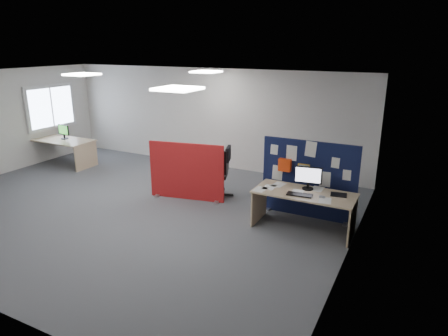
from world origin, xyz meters
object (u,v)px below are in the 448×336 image
at_px(office_chair, 221,169).
at_px(second_desk, 65,145).
at_px(main_desk, 305,200).
at_px(monitor_main, 308,177).
at_px(navy_divider, 308,179).
at_px(monitor_second, 64,131).
at_px(red_divider, 186,172).

bearing_deg(office_chair, second_desk, 158.02).
distance_m(main_desk, office_chair, 2.26).
bearing_deg(monitor_main, office_chair, 154.29).
xyz_separation_m(navy_divider, main_desk, (0.12, -0.57, -0.22)).
distance_m(main_desk, monitor_second, 7.39).
xyz_separation_m(navy_divider, second_desk, (-7.14, 0.41, -0.22)).
xyz_separation_m(navy_divider, office_chair, (-2.01, 0.20, -0.13)).
height_order(navy_divider, monitor_second, navy_divider).
bearing_deg(office_chair, navy_divider, -25.16).
height_order(main_desk, office_chair, office_chair).
height_order(red_divider, monitor_second, red_divider).
relative_size(monitor_main, red_divider, 0.29).
bearing_deg(main_desk, navy_divider, 101.63).
xyz_separation_m(monitor_main, monitor_second, (-7.31, 0.90, -0.02)).
relative_size(second_desk, monitor_second, 3.93).
relative_size(main_desk, monitor_second, 4.11).
bearing_deg(navy_divider, second_desk, 176.71).
bearing_deg(navy_divider, office_chair, 174.42).
distance_m(monitor_main, second_desk, 7.32).
bearing_deg(red_divider, office_chair, 28.01).
bearing_deg(second_desk, monitor_main, -6.53).
bearing_deg(monitor_main, main_desk, -100.32).
height_order(main_desk, monitor_main, monitor_main).
height_order(navy_divider, second_desk, navy_divider).
relative_size(monitor_main, office_chair, 0.43).
bearing_deg(red_divider, navy_divider, -4.53).
bearing_deg(navy_divider, monitor_second, 176.21).
relative_size(navy_divider, red_divider, 1.11).
bearing_deg(monitor_main, red_divider, 167.87).
relative_size(main_desk, office_chair, 1.60).
xyz_separation_m(main_desk, red_divider, (-2.73, 0.27, 0.07)).
bearing_deg(monitor_main, navy_divider, 96.28).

